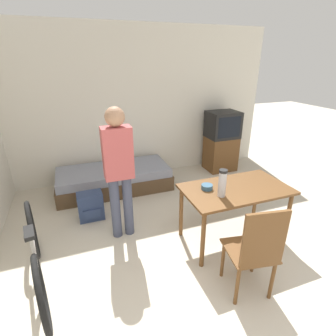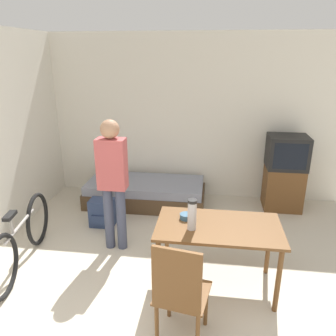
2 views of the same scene
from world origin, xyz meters
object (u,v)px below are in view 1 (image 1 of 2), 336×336
thermos_flask (222,182)px  daybed (114,179)px  wooden_chair (256,249)px  mate_bowl (207,187)px  tv (221,141)px  backpack (91,206)px  dining_table (235,195)px  person_standing (119,166)px  bicycle (36,256)px

thermos_flask → daybed: bearing=113.7°
daybed → wooden_chair: bearing=-72.8°
thermos_flask → wooden_chair: bearing=-93.8°
daybed → mate_bowl: 2.06m
tv → backpack: 2.87m
dining_table → mate_bowl: mate_bowl is taller
tv → wooden_chair: 3.17m
tv → mate_bowl: tv is taller
tv → person_standing: size_ratio=0.72×
wooden_chair → backpack: (-1.31, 1.91, -0.36)m
dining_table → wooden_chair: (-0.31, -0.81, -0.08)m
backpack → mate_bowl: bearing=-38.0°
tv → wooden_chair: tv is taller
daybed → tv: tv is taller
daybed → dining_table: (1.15, -1.91, 0.45)m
dining_table → wooden_chair: wooden_chair is taller
daybed → wooden_chair: (0.84, -2.71, 0.36)m
wooden_chair → mate_bowl: 0.93m
daybed → backpack: backpack is taller
daybed → backpack: bearing=-120.4°
daybed → dining_table: dining_table is taller
daybed → thermos_flask: (0.88, -2.01, 0.71)m
tv → dining_table: bearing=-117.1°
backpack → thermos_flask: bearing=-41.6°
person_standing → backpack: size_ratio=4.13×
daybed → wooden_chair: wooden_chair is taller
tv → thermos_flask: 2.55m
wooden_chair → tv: bearing=64.5°
dining_table → backpack: (-1.62, 1.10, -0.44)m
backpack → bicycle: bearing=-120.0°
person_standing → mate_bowl: bearing=-27.5°
mate_bowl → wooden_chair: bearing=-88.4°
tv → dining_table: tv is taller
person_standing → backpack: (-0.36, 0.52, -0.77)m
dining_table → backpack: bearing=145.9°
daybed → thermos_flask: thermos_flask is taller
person_standing → thermos_flask: 1.21m
dining_table → backpack: dining_table is taller
daybed → person_standing: size_ratio=1.16×
daybed → person_standing: (-0.12, -1.33, 0.78)m
tv → wooden_chair: (-1.37, -2.86, -0.05)m
daybed → bicycle: bearing=-120.2°
daybed → person_standing: bearing=-95.0°
daybed → bicycle: bicycle is taller
tv → bicycle: 3.84m
tv → mate_bowl: (-1.39, -1.96, 0.15)m
dining_table → tv: bearing=62.9°
dining_table → thermos_flask: bearing=-158.5°
backpack → tv: bearing=19.6°
person_standing → dining_table: bearing=-24.6°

